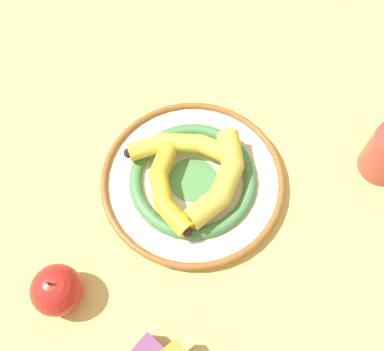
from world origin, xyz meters
name	(u,v)px	position (x,y,z in m)	size (l,w,h in m)	color
ground_plane	(209,195)	(0.00, 0.00, 0.00)	(2.80, 2.80, 0.00)	#E5CC6B
decorative_bowl	(192,181)	(0.04, 0.00, 0.01)	(0.32, 0.32, 0.03)	beige
banana_a	(166,187)	(0.05, 0.05, 0.05)	(0.15, 0.13, 0.03)	gold
banana_b	(220,182)	(-0.01, -0.01, 0.05)	(0.10, 0.20, 0.04)	gold
banana_c	(185,147)	(0.08, -0.03, 0.05)	(0.18, 0.13, 0.03)	yellow
apple	(57,290)	(0.08, 0.28, 0.04)	(0.08, 0.08, 0.09)	red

